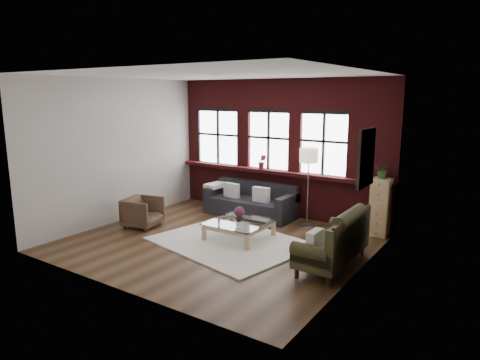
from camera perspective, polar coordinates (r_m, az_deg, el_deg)
The scene contains 26 objects.
floor at distance 8.49m, azimuth -2.84°, elevation -8.22°, with size 5.50×5.50×0.00m, color #3D2616.
ceiling at distance 8.01m, azimuth -3.07°, elevation 13.88°, with size 5.50×5.50×0.00m, color white.
wall_back at distance 10.19m, azimuth 5.49°, elevation 4.30°, with size 5.50×5.50×0.00m, color #B9B3AC.
wall_front at distance 6.31m, azimuth -16.64°, elevation -0.51°, with size 5.50×5.50×0.00m, color #B9B3AC.
wall_left at distance 9.98m, azimuth -15.75°, elevation 3.77°, with size 5.00×5.00×0.00m, color #B9B3AC.
wall_right at distance 6.84m, azimuth 15.85°, elevation 0.44°, with size 5.00×5.00×0.00m, color #B9B3AC.
brick_backwall at distance 10.14m, azimuth 5.33°, elevation 4.26°, with size 5.50×0.12×3.20m, color #4D1214, non-canonical shape.
sill_ledge at distance 10.15m, azimuth 5.03°, elevation 1.07°, with size 5.50×0.30×0.08m, color #4D1214.
window_left at distance 11.10m, azimuth -2.86°, elevation 5.69°, with size 1.38×0.10×1.50m, color black, non-canonical shape.
window_mid at distance 10.28m, azimuth 3.90°, elevation 5.22°, with size 1.38×0.10×1.50m, color black, non-canonical shape.
window_right at distance 9.66m, azimuth 11.13°, elevation 4.64°, with size 1.38×0.10×1.50m, color black, non-canonical shape.
wall_poster at distance 7.09m, azimuth 16.49°, elevation 2.83°, with size 0.05×0.74×0.94m, color black, non-canonical shape.
shag_rug at distance 8.43m, azimuth -1.34°, elevation -8.27°, with size 2.78×2.18×0.03m, color silver.
dark_sofa at distance 10.14m, azimuth 1.36°, elevation -2.63°, with size 2.17×0.88×0.79m, color black, non-canonical shape.
pillow_a at distance 10.27m, azimuth -1.12°, elevation -1.36°, with size 0.40×0.14×0.34m, color silver.
pillow_b at distance 9.83m, azimuth 2.83°, elevation -1.95°, with size 0.40×0.14×0.34m, color silver.
vintage_settee at distance 7.36m, azimuth 12.25°, elevation -7.67°, with size 0.80×1.80×0.96m, color #2F2C15, non-canonical shape.
pillow_settee at distance 6.87m, azimuth 9.95°, elevation -8.00°, with size 0.14×0.38×0.34m, color silver.
armchair at distance 9.54m, azimuth -12.85°, elevation -4.23°, with size 0.70×0.72×0.66m, color #463123.
coffee_table at distance 8.58m, azimuth -0.09°, elevation -6.75°, with size 1.12×1.12×0.38m, color tan, non-canonical shape.
vase at distance 8.50m, azimuth -0.09°, elevation -5.03°, with size 0.16×0.16×0.16m, color #B2B2B2.
flowers at distance 8.47m, azimuth -0.09°, elevation -4.24°, with size 0.20×0.20×0.20m, color #652246.
drawer_chest at distance 9.13m, azimuth 18.21°, elevation -3.47°, with size 0.37×0.37×1.19m, color tan.
potted_plant_top at distance 8.98m, azimuth 18.51°, elevation 1.21°, with size 0.29×0.25×0.32m, color #2D5923.
floor_lamp at distance 9.35m, azimuth 9.06°, elevation -0.59°, with size 0.40×0.40×1.87m, color #A5A5A8, non-canonical shape.
sill_plant at distance 10.29m, azimuth 2.97°, elevation 2.46°, with size 0.19×0.16×0.35m, color #652246.
Camera 1 is at (4.79, -6.41, 2.85)m, focal length 32.00 mm.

